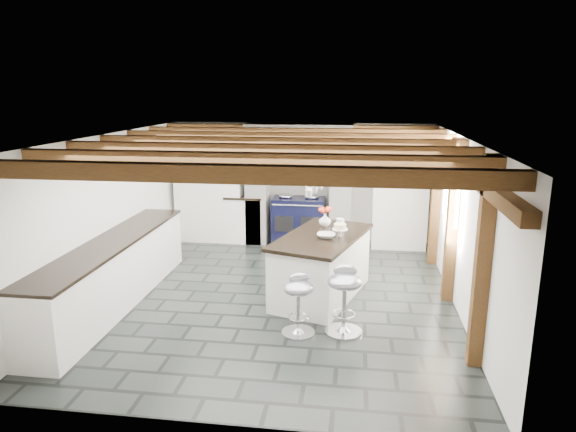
# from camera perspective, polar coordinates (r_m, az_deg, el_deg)

# --- Properties ---
(ground) EXTENTS (6.00, 6.00, 0.00)m
(ground) POSITION_cam_1_polar(r_m,az_deg,el_deg) (7.57, -1.17, -8.81)
(ground) COLOR black
(ground) RESTS_ON ground
(room_shell) EXTENTS (6.00, 6.03, 6.00)m
(room_shell) POSITION_cam_1_polar(r_m,az_deg,el_deg) (8.69, -3.74, 1.53)
(room_shell) COLOR white
(room_shell) RESTS_ON ground
(range_cooker) EXTENTS (1.00, 0.63, 0.99)m
(range_cooker) POSITION_cam_1_polar(r_m,az_deg,el_deg) (9.94, 1.20, -0.41)
(range_cooker) COLOR black
(range_cooker) RESTS_ON ground
(kitchen_island) EXTENTS (1.47, 2.06, 1.22)m
(kitchen_island) POSITION_cam_1_polar(r_m,az_deg,el_deg) (7.41, 3.76, -5.47)
(kitchen_island) COLOR white
(kitchen_island) RESTS_ON ground
(bar_stool_near) EXTENTS (0.46, 0.46, 0.86)m
(bar_stool_near) POSITION_cam_1_polar(r_m,az_deg,el_deg) (6.32, 6.28, -8.42)
(bar_stool_near) COLOR silver
(bar_stool_near) RESTS_ON ground
(bar_stool_far) EXTENTS (0.49, 0.49, 0.76)m
(bar_stool_far) POSITION_cam_1_polar(r_m,az_deg,el_deg) (6.28, 1.14, -9.04)
(bar_stool_far) COLOR silver
(bar_stool_far) RESTS_ON ground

